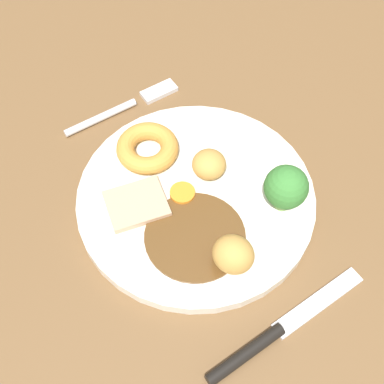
% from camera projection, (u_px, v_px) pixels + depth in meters
% --- Properties ---
extents(dining_table, '(1.20, 0.84, 0.04)m').
position_uv_depth(dining_table, '(192.00, 206.00, 0.60)').
color(dining_table, brown).
rests_on(dining_table, ground).
extents(dinner_plate, '(0.26, 0.26, 0.01)m').
position_uv_depth(dinner_plate, '(192.00, 201.00, 0.58)').
color(dinner_plate, silver).
rests_on(dinner_plate, dining_table).
extents(gravy_pool, '(0.10, 0.10, 0.00)m').
position_uv_depth(gravy_pool, '(195.00, 236.00, 0.54)').
color(gravy_pool, '#563819').
rests_on(gravy_pool, dinner_plate).
extents(meat_slice_main, '(0.06, 0.07, 0.01)m').
position_uv_depth(meat_slice_main, '(136.00, 204.00, 0.56)').
color(meat_slice_main, tan).
rests_on(meat_slice_main, dinner_plate).
extents(yorkshire_pudding, '(0.07, 0.07, 0.02)m').
position_uv_depth(yorkshire_pudding, '(148.00, 148.00, 0.59)').
color(yorkshire_pudding, '#C68938').
rests_on(yorkshire_pudding, dinner_plate).
extents(roast_potato_left, '(0.05, 0.05, 0.03)m').
position_uv_depth(roast_potato_left, '(209.00, 164.00, 0.58)').
color(roast_potato_left, '#BC8C42').
rests_on(roast_potato_left, dinner_plate).
extents(roast_potato_right, '(0.06, 0.05, 0.04)m').
position_uv_depth(roast_potato_right, '(233.00, 254.00, 0.51)').
color(roast_potato_right, '#BC8C42').
rests_on(roast_potato_right, dinner_plate).
extents(carrot_coin_front, '(0.03, 0.03, 0.01)m').
position_uv_depth(carrot_coin_front, '(183.00, 195.00, 0.57)').
color(carrot_coin_front, orange).
rests_on(carrot_coin_front, dinner_plate).
extents(broccoli_floret, '(0.05, 0.05, 0.06)m').
position_uv_depth(broccoli_floret, '(286.00, 188.00, 0.54)').
color(broccoli_floret, '#8CB766').
rests_on(broccoli_floret, dinner_plate).
extents(fork, '(0.02, 0.15, 0.01)m').
position_uv_depth(fork, '(125.00, 106.00, 0.66)').
color(fork, silver).
rests_on(fork, dining_table).
extents(knife, '(0.03, 0.19, 0.01)m').
position_uv_depth(knife, '(273.00, 334.00, 0.50)').
color(knife, black).
rests_on(knife, dining_table).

